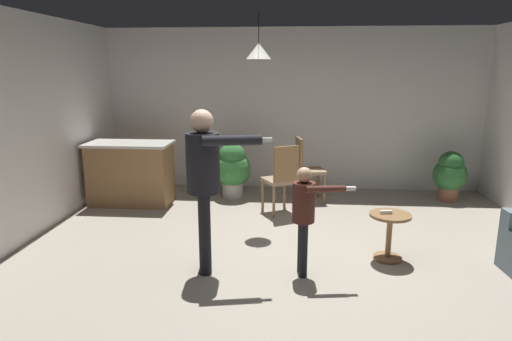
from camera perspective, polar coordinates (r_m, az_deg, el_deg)
ground at (r=4.84m, az=4.44°, el=-11.93°), size 7.68×7.68×0.00m
wall_back at (r=7.63m, az=4.80°, el=7.78°), size 6.40×0.10×2.70m
kitchen_counter at (r=7.03m, az=-15.76°, el=-0.32°), size 1.26×0.66×0.95m
side_table_by_couch at (r=5.04m, az=16.79°, el=-7.44°), size 0.44×0.44×0.52m
person_adult at (r=4.40m, az=-6.59°, el=-0.36°), size 0.85×0.47×1.66m
person_child at (r=4.39m, az=6.30°, el=-4.95°), size 0.60×0.32×1.11m
dining_chair_by_counter at (r=6.27m, az=3.38°, el=-0.80°), size 0.57×0.57×1.00m
dining_chair_near_wall at (r=6.94m, az=6.46°, el=0.50°), size 0.50×0.50×1.00m
potted_plant_corner at (r=7.09m, az=-3.02°, el=0.37°), size 0.58×0.58×0.89m
potted_plant_by_wall at (r=7.55m, az=23.69°, el=-0.38°), size 0.51×0.51×0.79m
spare_remote_on_table at (r=4.96m, az=16.39°, el=-5.15°), size 0.13×0.06×0.04m
ceiling_light_pendant at (r=5.76m, az=0.36°, el=15.12°), size 0.32×0.32×0.55m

